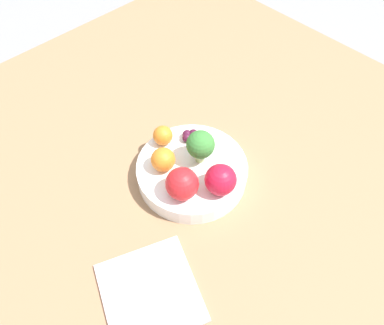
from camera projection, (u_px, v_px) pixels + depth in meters
The scene contains 10 objects.
ground_plane at pixel (192, 182), 0.76m from camera, with size 6.00×6.00×0.00m, color gray.
table_surface at pixel (192, 179), 0.76m from camera, with size 1.20×1.20×0.02m.
bowl at pixel (192, 171), 0.73m from camera, with size 0.22×0.22×0.04m.
broccoli at pixel (201, 145), 0.69m from camera, with size 0.05×0.05×0.07m.
apple_red at pixel (182, 184), 0.66m from camera, with size 0.06×0.06×0.06m.
apple_green at pixel (222, 179), 0.67m from camera, with size 0.06×0.06×0.06m.
orange_front at pixel (163, 160), 0.70m from camera, with size 0.05×0.05×0.05m.
orange_back at pixel (162, 136), 0.74m from camera, with size 0.04×0.04×0.04m.
grape_cluster at pixel (190, 136), 0.75m from camera, with size 0.04×0.04×0.02m.
napkin at pixel (150, 292), 0.61m from camera, with size 0.20×0.20×0.01m.
Camera 1 is at (-0.30, -0.31, 0.63)m, focal length 35.00 mm.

